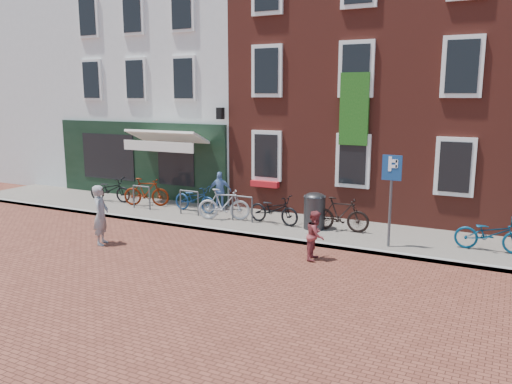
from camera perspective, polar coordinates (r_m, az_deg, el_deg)
The scene contains 17 objects.
ground at distance 15.45m, azimuth -5.29°, elevation -4.40°, with size 80.00×80.00×0.00m, color brown.
sidewalk at distance 16.23m, azimuth 0.53°, elevation -3.43°, with size 24.00×3.00×0.10m, color slate.
building_stucco at distance 23.51m, azimuth -6.78°, elevation 11.87°, with size 8.00×8.00×9.00m, color silver.
building_brick_mid at distance 20.51m, azimuth 10.18°, elevation 13.33°, with size 6.00×8.00×10.00m, color maroon.
filler_left at distance 28.35m, azimuth -19.76°, elevation 11.13°, with size 7.00×8.00×9.00m, color silver.
litter_bin at distance 15.31m, azimuth 6.54°, elevation -1.87°, with size 0.63×0.63×1.17m.
parking_sign at distance 13.63m, azimuth 14.83°, elevation 0.86°, with size 0.50×0.08×2.43m.
woman at distance 14.55m, azimuth -16.89°, elevation -2.47°, with size 0.60×0.39×1.64m, color gray.
boy at distance 12.79m, azimuth 6.66°, elevation -4.80°, with size 0.60×0.47×1.24m, color brown.
cafe_person at distance 17.75m, azimuth -4.02°, elevation 0.14°, with size 0.78×0.32×1.32m, color #6B8CC8.
bicycle_0 at distance 19.86m, azimuth -15.94°, elevation 0.28°, with size 0.60×1.72×0.91m, color black.
bicycle_1 at distance 18.75m, azimuth -12.13°, elevation 0.00°, with size 0.47×1.67×1.00m, color #591605.
bicycle_2 at distance 17.55m, azimuth -6.81°, elevation -0.73°, with size 0.60×1.72×0.91m, color navy.
bicycle_3 at distance 16.31m, azimuth -3.59°, elevation -1.38°, with size 0.47×1.67×1.00m, color #A8A7AA.
bicycle_4 at distance 15.81m, azimuth 2.00°, elevation -1.94°, with size 0.60×1.72×0.91m, color black.
bicycle_5 at distance 15.14m, azimuth 9.40°, elevation -2.47°, with size 0.47×1.67×1.00m, color black.
bicycle_6 at distance 14.36m, azimuth 24.66°, elevation -4.27°, with size 0.60×1.72×0.91m, color #053755.
Camera 1 is at (7.98, -12.60, 4.05)m, focal length 35.90 mm.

